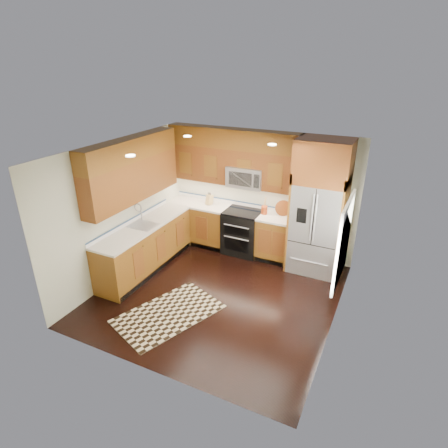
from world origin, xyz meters
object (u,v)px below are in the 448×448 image
at_px(refrigerator, 319,208).
at_px(knife_block, 209,200).
at_px(range, 242,232).
at_px(utensil_crock, 264,208).
at_px(rug, 169,314).

height_order(refrigerator, knife_block, refrigerator).
distance_m(range, utensil_crock, 0.74).
bearing_deg(range, utensil_crock, 9.87).
bearing_deg(range, rug, -95.34).
distance_m(range, rug, 2.59).
distance_m(range, knife_block, 1.01).
xyz_separation_m(range, refrigerator, (1.55, -0.04, 0.83)).
bearing_deg(utensil_crock, rug, -104.53).
xyz_separation_m(range, knife_block, (-0.83, 0.07, 0.58)).
xyz_separation_m(refrigerator, rug, (-1.79, -2.50, -1.30)).
distance_m(range, refrigerator, 1.76).
distance_m(refrigerator, knife_block, 2.39).
bearing_deg(rug, range, 106.23).
bearing_deg(refrigerator, rug, -125.59).
height_order(refrigerator, utensil_crock, refrigerator).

